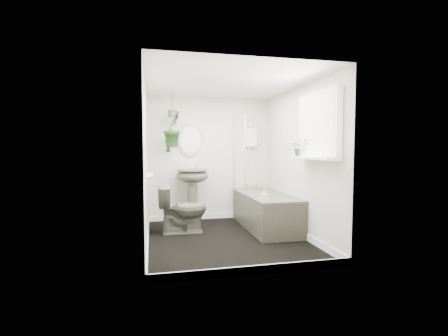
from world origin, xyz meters
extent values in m
cube|color=black|center=(0.00, 0.00, -0.01)|extent=(2.30, 2.80, 0.02)
cube|color=white|center=(0.00, 0.00, 2.31)|extent=(2.30, 2.80, 0.02)
cube|color=beige|center=(0.00, 1.41, 1.15)|extent=(2.30, 0.02, 2.30)
cube|color=beige|center=(0.00, -1.41, 1.15)|extent=(2.30, 0.02, 2.30)
cube|color=beige|center=(-1.16, 0.00, 1.15)|extent=(0.02, 2.80, 2.30)
cube|color=beige|center=(1.16, 0.00, 1.15)|extent=(0.02, 2.80, 2.30)
cube|color=white|center=(0.00, 0.00, 0.05)|extent=(2.30, 2.80, 0.10)
cube|color=white|center=(0.80, 1.34, 1.55)|extent=(0.20, 0.10, 0.35)
ellipsoid|color=tan|center=(-0.37, 1.37, 1.50)|extent=(0.46, 0.03, 0.62)
cylinder|color=black|center=(-0.77, 1.36, 1.40)|extent=(0.04, 0.04, 0.22)
cylinder|color=white|center=(-1.10, 0.70, 0.90)|extent=(0.11, 0.11, 0.11)
cube|color=white|center=(1.09, -0.70, 1.65)|extent=(0.08, 1.00, 0.90)
cube|color=white|center=(1.02, -0.70, 1.23)|extent=(0.18, 1.00, 0.04)
cube|color=white|center=(1.04, -0.70, 1.65)|extent=(0.01, 0.86, 0.76)
imported|color=#46483A|center=(-0.60, 0.50, 0.39)|extent=(0.76, 0.44, 0.77)
imported|color=black|center=(0.97, -0.40, 1.36)|extent=(0.25, 0.23, 0.22)
imported|color=black|center=(-0.70, 1.10, 1.68)|extent=(0.44, 0.46, 0.65)
imported|color=black|center=(0.51, -0.22, 0.67)|extent=(0.10, 0.10, 0.17)
cylinder|color=#463828|center=(-0.70, 1.10, 1.94)|extent=(0.16, 0.16, 0.12)
camera|label=1|loc=(-1.07, -4.64, 1.37)|focal=26.00mm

